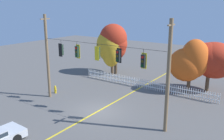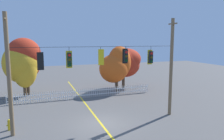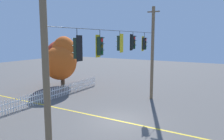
# 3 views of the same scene
# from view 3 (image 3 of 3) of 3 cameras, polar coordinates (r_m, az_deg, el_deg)

# --- Properties ---
(ground) EXTENTS (80.00, 80.00, 0.00)m
(ground) POSITION_cam_3_polar(r_m,az_deg,el_deg) (14.96, 1.90, -13.19)
(ground) COLOR #565451
(lane_centerline_stripe) EXTENTS (0.16, 36.00, 0.01)m
(lane_centerline_stripe) POSITION_cam_3_polar(r_m,az_deg,el_deg) (14.96, 1.90, -13.18)
(lane_centerline_stripe) COLOR gold
(lane_centerline_stripe) RESTS_ON ground
(signal_support_span) EXTENTS (12.74, 1.10, 8.21)m
(signal_support_span) POSITION_cam_3_polar(r_m,az_deg,el_deg) (13.98, 1.98, 2.95)
(signal_support_span) COLOR brown
(signal_support_span) RESTS_ON ground
(traffic_signal_southbound_primary) EXTENTS (0.43, 0.38, 1.53)m
(traffic_signal_southbound_primary) POSITION_cam_3_polar(r_m,az_deg,el_deg) (10.37, -9.04, 5.66)
(traffic_signal_southbound_primary) COLOR black
(traffic_signal_northbound_primary) EXTENTS (0.43, 0.38, 1.50)m
(traffic_signal_northbound_primary) POSITION_cam_3_polar(r_m,az_deg,el_deg) (11.96, -3.22, 6.28)
(traffic_signal_northbound_primary) COLOR black
(traffic_signal_northbound_secondary) EXTENTS (0.43, 0.38, 1.36)m
(traffic_signal_northbound_secondary) POSITION_cam_3_polar(r_m,az_deg,el_deg) (13.94, 2.07, 7.05)
(traffic_signal_northbound_secondary) COLOR black
(traffic_signal_eastbound_side) EXTENTS (0.43, 0.38, 1.33)m
(traffic_signal_eastbound_side) POSITION_cam_3_polar(r_m,az_deg,el_deg) (15.76, 5.47, 7.24)
(traffic_signal_eastbound_side) COLOR black
(traffic_signal_westbound_side) EXTENTS (0.43, 0.38, 1.48)m
(traffic_signal_westbound_side) POSITION_cam_3_polar(r_m,az_deg,el_deg) (17.79, 8.43, 6.85)
(traffic_signal_westbound_side) COLOR black
(white_picket_fence) EXTENTS (15.96, 0.06, 1.06)m
(white_picket_fence) POSITION_cam_3_polar(r_m,az_deg,el_deg) (19.73, -17.84, -6.63)
(white_picket_fence) COLOR white
(white_picket_fence) RESTS_ON ground
(autumn_oak_far_east) EXTENTS (4.09, 3.09, 5.70)m
(autumn_oak_far_east) POSITION_cam_3_polar(r_m,az_deg,el_deg) (23.44, -12.95, 2.66)
(autumn_oak_far_east) COLOR brown
(autumn_oak_far_east) RESTS_ON ground
(autumn_maple_far_west) EXTENTS (4.52, 3.85, 5.35)m
(autumn_maple_far_west) POSITION_cam_3_polar(r_m,az_deg,el_deg) (25.83, -12.78, 3.75)
(autumn_maple_far_west) COLOR brown
(autumn_maple_far_west) RESTS_ON ground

